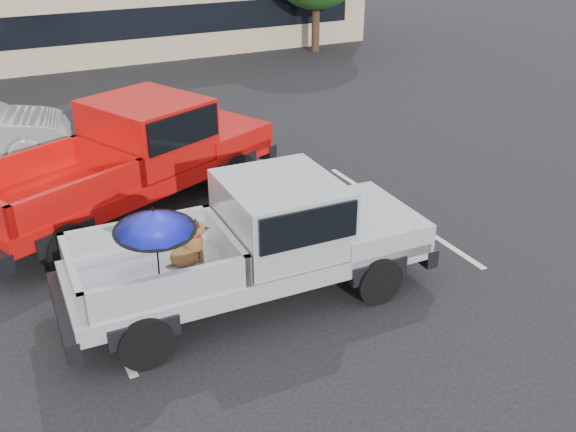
% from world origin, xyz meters
% --- Properties ---
extents(ground, '(90.00, 90.00, 0.00)m').
position_xyz_m(ground, '(0.00, 0.00, 0.00)').
color(ground, black).
rests_on(ground, ground).
extents(stripe_left, '(0.12, 5.00, 0.01)m').
position_xyz_m(stripe_left, '(-3.00, 2.00, 0.00)').
color(stripe_left, silver).
rests_on(stripe_left, ground).
extents(stripe_right, '(0.12, 5.00, 0.01)m').
position_xyz_m(stripe_right, '(3.00, 2.00, 0.00)').
color(stripe_right, silver).
rests_on(stripe_right, ground).
extents(silver_pickup, '(5.75, 2.27, 2.06)m').
position_xyz_m(silver_pickup, '(-0.58, 0.52, 1.05)').
color(silver_pickup, black).
rests_on(silver_pickup, ground).
extents(red_pickup, '(6.85, 4.67, 2.14)m').
position_xyz_m(red_pickup, '(-1.34, 4.68, 1.17)').
color(red_pickup, black).
rests_on(red_pickup, ground).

